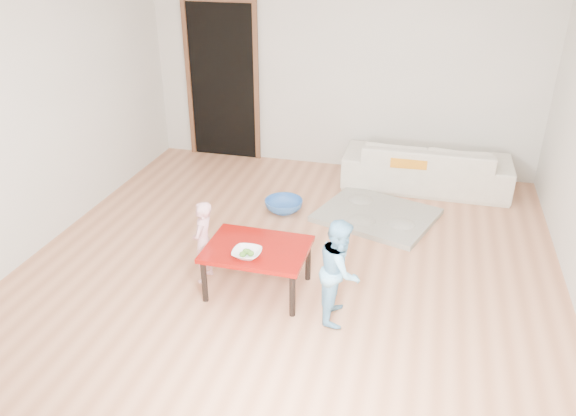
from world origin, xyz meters
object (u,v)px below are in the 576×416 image
at_px(sofa, 426,165).
at_px(child_pink, 203,242).
at_px(red_table, 258,269).
at_px(child_blue, 340,270).
at_px(bowl, 247,253).
at_px(basin, 284,205).

bearing_deg(sofa, child_pink, 54.41).
xyz_separation_m(red_table, child_pink, (-0.51, 0.04, 0.17)).
relative_size(sofa, child_pink, 2.55).
xyz_separation_m(child_pink, child_blue, (1.27, -0.23, 0.06)).
bearing_deg(red_table, bowl, -102.27).
relative_size(sofa, red_table, 2.27).
xyz_separation_m(sofa, child_pink, (-1.85, -2.59, 0.10)).
distance_m(sofa, basin, 1.87).
distance_m(sofa, child_pink, 3.18).
bearing_deg(sofa, basin, 35.41).
bearing_deg(bowl, child_blue, -1.62).
relative_size(red_table, child_blue, 0.98).
xyz_separation_m(sofa, child_blue, (-0.58, -2.82, 0.16)).
xyz_separation_m(child_pink, basin, (0.33, 1.51, -0.32)).
relative_size(sofa, child_blue, 2.23).
distance_m(red_table, basin, 1.57).
height_order(red_table, bowl, bowl).
height_order(sofa, child_blue, child_blue).
bearing_deg(child_blue, child_pink, 76.06).
xyz_separation_m(red_table, bowl, (-0.04, -0.17, 0.25)).
relative_size(red_table, basin, 2.03).
bearing_deg(child_blue, bowl, 84.71).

